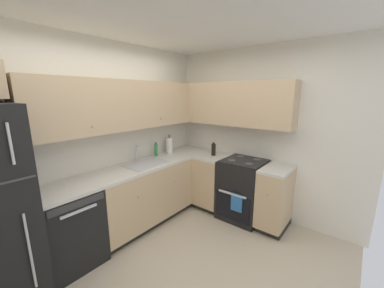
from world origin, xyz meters
name	(u,v)px	position (x,y,z in m)	size (l,w,h in m)	color
ground_plane	(184,279)	(0.00, 0.00, -0.01)	(3.58, 2.91, 0.02)	#BCAD93
wall_back	(99,140)	(0.00, 1.48, 1.29)	(3.68, 0.05, 2.58)	silver
wall_right	(260,134)	(1.81, 0.00, 1.29)	(0.05, 3.01, 2.58)	silver
ceiling	(182,3)	(0.00, 0.00, 2.61)	(3.68, 3.01, 0.05)	white
dishwasher	(69,228)	(-0.62, 1.16, 0.44)	(0.60, 0.63, 0.88)	black
lower_cabinets_back	(144,195)	(0.44, 1.16, 0.44)	(1.51, 0.62, 0.88)	tan
countertop_back	(142,166)	(0.43, 1.16, 0.89)	(2.71, 0.60, 0.04)	beige
lower_cabinets_right	(238,189)	(1.49, 0.17, 0.44)	(0.62, 1.44, 0.88)	tan
countertop_right	(239,161)	(1.49, 0.17, 0.89)	(0.60, 1.44, 0.03)	beige
oven_range	(243,189)	(1.51, 0.09, 0.46)	(0.68, 0.62, 1.06)	black
upper_cabinets_back	(123,105)	(0.27, 1.30, 1.75)	(2.39, 0.34, 0.65)	tan
upper_cabinets_right	(229,104)	(1.63, 0.46, 1.75)	(0.32, 1.99, 0.65)	tan
sink	(147,167)	(0.50, 1.13, 0.87)	(0.59, 0.40, 0.10)	#B7B7BC
faucet	(137,152)	(0.50, 1.34, 1.06)	(0.07, 0.16, 0.25)	silver
soap_bottle	(156,150)	(0.87, 1.34, 1.01)	(0.05, 0.05, 0.23)	#338C4C
paper_towel_roll	(169,145)	(1.16, 1.32, 1.04)	(0.11, 0.11, 0.32)	white
oil_bottle	(214,149)	(1.49, 0.63, 1.01)	(0.07, 0.07, 0.21)	black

